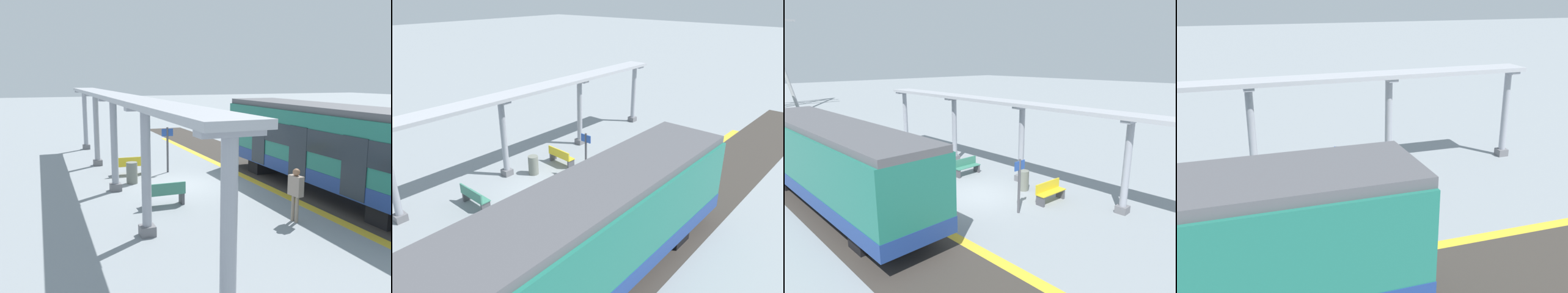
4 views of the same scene
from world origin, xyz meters
TOP-DOWN VIEW (x-y plane):
  - ground_plane at (0.00, 0.00)m, footprint 176.00×176.00m
  - tactile_edge_strip at (-3.13, 0.00)m, footprint 0.40×26.76m
  - trackbed at (-4.93, 0.00)m, footprint 3.20×38.76m
  - train_near_carriage at (-4.93, 2.99)m, footprint 2.65×12.03m
  - canopy_pillar_nearest at (2.88, -10.60)m, footprint 1.10×0.44m
  - canopy_pillar_second at (2.88, -5.33)m, footprint 1.10×0.44m
  - canopy_pillar_third at (2.88, -0.12)m, footprint 1.10×0.44m
  - canopy_pillar_fourth at (2.88, 4.98)m, footprint 1.10×0.44m
  - canopy_pillar_fifth at (2.88, 10.32)m, footprint 1.10×0.44m
  - canopy_beam at (2.88, -0.14)m, footprint 1.20×21.72m
  - bench_near_end at (1.77, -2.65)m, footprint 1.52×0.52m
  - bench_mid_platform at (1.61, 2.50)m, footprint 1.50×0.45m
  - trash_bin at (2.01, -1.03)m, footprint 0.48×0.48m
  - platform_info_sign at (-0.07, -2.50)m, footprint 0.56×0.10m
  - passenger_waiting_near_edge at (-1.78, 5.55)m, footprint 0.29×0.53m

SIDE VIEW (x-z plane):
  - ground_plane at x=0.00m, z-range 0.00..0.00m
  - trackbed at x=-4.93m, z-range 0.00..0.01m
  - tactile_edge_strip at x=-3.13m, z-range 0.00..0.01m
  - bench_near_end at x=1.77m, z-range 0.01..0.87m
  - bench_mid_platform at x=1.61m, z-range 0.01..0.87m
  - trash_bin at x=2.01m, z-range 0.00..0.93m
  - passenger_waiting_near_edge at x=-1.78m, z-range 0.22..1.95m
  - platform_info_sign at x=-0.07m, z-range 0.23..2.43m
  - train_near_carriage at x=-4.93m, z-range 0.09..3.57m
  - canopy_pillar_nearest at x=2.88m, z-range 0.03..3.78m
  - canopy_pillar_second at x=2.88m, z-range 0.03..3.78m
  - canopy_pillar_third at x=2.88m, z-range 0.03..3.78m
  - canopy_pillar_fourth at x=2.88m, z-range 0.03..3.78m
  - canopy_pillar_fifth at x=2.88m, z-range 0.03..3.78m
  - canopy_beam at x=2.88m, z-range 3.75..3.91m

